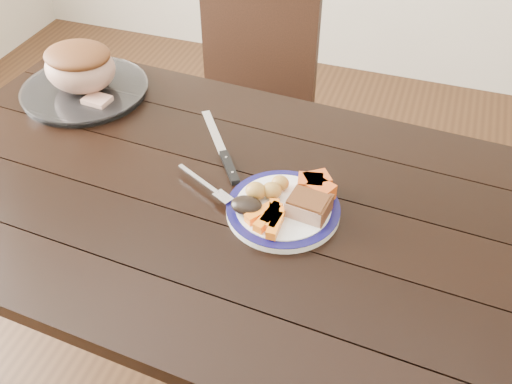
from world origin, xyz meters
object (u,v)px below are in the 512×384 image
(dinner_plate, at_px, (283,210))
(fork, at_px, (208,186))
(dining_table, at_px, (227,224))
(carving_knife, at_px, (225,158))
(roast_joint, at_px, (80,68))
(chair_far, at_px, (249,98))
(serving_platter, at_px, (85,91))
(pork_slice, at_px, (308,206))

(dinner_plate, xyz_separation_m, fork, (-0.18, 0.01, 0.01))
(dining_table, xyz_separation_m, carving_knife, (-0.05, 0.12, 0.10))
(dining_table, relative_size, fork, 9.94)
(roast_joint, bearing_deg, carving_knife, -17.33)
(chair_far, distance_m, dinner_plate, 0.86)
(fork, relative_size, roast_joint, 0.84)
(chair_far, relative_size, dinner_plate, 3.69)
(chair_far, relative_size, carving_knife, 3.42)
(roast_joint, bearing_deg, serving_platter, 0.00)
(chair_far, distance_m, pork_slice, 0.90)
(pork_slice, height_order, carving_knife, pork_slice)
(dining_table, bearing_deg, roast_joint, 153.03)
(dinner_plate, distance_m, pork_slice, 0.06)
(dinner_plate, bearing_deg, chair_far, 114.99)
(pork_slice, xyz_separation_m, carving_knife, (-0.25, 0.14, -0.03))
(pork_slice, xyz_separation_m, roast_joint, (-0.73, 0.29, 0.04))
(serving_platter, xyz_separation_m, fork, (0.50, -0.28, 0.01))
(dinner_plate, height_order, pork_slice, pork_slice)
(dinner_plate, xyz_separation_m, carving_knife, (-0.19, 0.13, -0.00))
(dinner_plate, height_order, fork, fork)
(dining_table, xyz_separation_m, roast_joint, (-0.54, 0.27, 0.17))
(dining_table, relative_size, carving_knife, 6.08)
(chair_far, height_order, roast_joint, chair_far)
(pork_slice, bearing_deg, carving_knife, 150.86)
(pork_slice, bearing_deg, roast_joint, 158.50)
(fork, distance_m, carving_knife, 0.13)
(serving_platter, relative_size, carving_knife, 1.28)
(dinner_plate, relative_size, pork_slice, 3.01)
(dinner_plate, distance_m, roast_joint, 0.74)
(fork, xyz_separation_m, carving_knife, (-0.01, 0.13, -0.01))
(serving_platter, height_order, pork_slice, pork_slice)
(chair_far, bearing_deg, dining_table, 104.94)
(chair_far, bearing_deg, pork_slice, 117.41)
(chair_far, height_order, carving_knife, chair_far)
(chair_far, xyz_separation_m, roast_joint, (-0.33, -0.46, 0.31))
(dining_table, xyz_separation_m, pork_slice, (0.20, -0.02, 0.13))
(dining_table, xyz_separation_m, serving_platter, (-0.54, 0.27, 0.10))
(serving_platter, distance_m, roast_joint, 0.07)
(dining_table, height_order, pork_slice, pork_slice)
(pork_slice, relative_size, fork, 0.50)
(chair_far, xyz_separation_m, pork_slice, (0.41, -0.75, 0.27))
(carving_knife, bearing_deg, roast_joint, -143.10)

